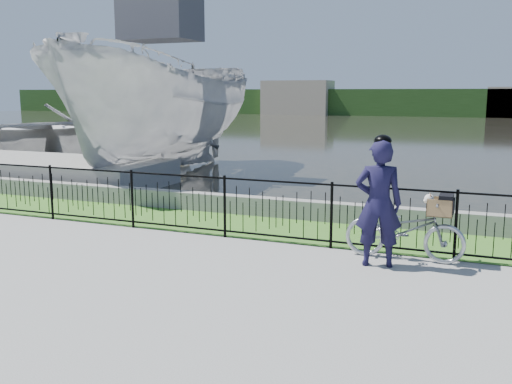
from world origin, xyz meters
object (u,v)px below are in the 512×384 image
at_px(boat_near, 163,110).
at_px(boat_far, 66,131).
at_px(bicycle_rig, 405,229).
at_px(cyclist, 379,202).
at_px(dock, 12,168).

distance_m(boat_near, boat_far, 7.21).
bearing_deg(boat_far, bicycle_rig, -32.96).
distance_m(bicycle_rig, boat_far, 17.67).
xyz_separation_m(bicycle_rig, boat_far, (-14.82, 9.61, 0.58)).
relative_size(bicycle_rig, boat_near, 0.18).
bearing_deg(cyclist, boat_far, 145.12).
xyz_separation_m(bicycle_rig, boat_near, (-8.36, 6.54, 1.59)).
xyz_separation_m(dock, boat_far, (-2.56, 5.49, 0.74)).
distance_m(dock, cyclist, 12.78).
height_order(dock, bicycle_rig, bicycle_rig).
bearing_deg(dock, boat_far, 114.97).
height_order(bicycle_rig, cyclist, cyclist).
relative_size(dock, boat_near, 0.95).
xyz_separation_m(dock, bicycle_rig, (12.26, -4.11, 0.15)).
bearing_deg(bicycle_rig, cyclist, -126.30).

